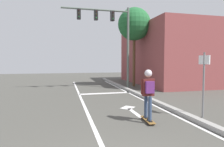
# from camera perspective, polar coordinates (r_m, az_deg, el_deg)

# --- Properties ---
(lane_line_center) EXTENTS (0.12, 20.00, 0.01)m
(lane_line_center) POSITION_cam_1_polar(r_m,az_deg,el_deg) (8.13, -8.20, -9.84)
(lane_line_center) COLOR white
(lane_line_center) RESTS_ON ground
(lane_line_curbside) EXTENTS (0.12, 20.00, 0.01)m
(lane_line_curbside) POSITION_cam_1_polar(r_m,az_deg,el_deg) (8.91, 11.24, -8.69)
(lane_line_curbside) COLOR white
(lane_line_curbside) RESTS_ON ground
(stop_bar) EXTENTS (3.10, 0.40, 0.01)m
(stop_bar) POSITION_cam_1_polar(r_m,az_deg,el_deg) (11.37, -1.96, -5.94)
(stop_bar) COLOR white
(stop_bar) RESTS_ON ground
(lane_arrow_stem) EXTENTS (0.16, 1.40, 0.01)m
(lane_arrow_stem) POSITION_cam_1_polar(r_m,az_deg,el_deg) (7.16, 6.98, -11.69)
(lane_arrow_stem) COLOR white
(lane_arrow_stem) RESTS_ON ground
(lane_arrow_head) EXTENTS (0.71, 0.71, 0.01)m
(lane_arrow_head) POSITION_cam_1_polar(r_m,az_deg,el_deg) (7.93, 4.75, -10.15)
(lane_arrow_head) COLOR white
(lane_arrow_head) RESTS_ON ground
(curb_strip) EXTENTS (0.24, 24.00, 0.14)m
(curb_strip) POSITION_cam_1_polar(r_m,az_deg,el_deg) (9.00, 12.70, -8.14)
(curb_strip) COLOR gray
(curb_strip) RESTS_ON ground
(skateboard) EXTENTS (0.28, 0.87, 0.08)m
(skateboard) POSITION_cam_1_polar(r_m,az_deg,el_deg) (6.22, 10.66, -13.50)
(skateboard) COLOR brown
(skateboard) RESTS_ON ground
(skater) EXTENTS (0.44, 0.60, 1.56)m
(skater) POSITION_cam_1_polar(r_m,az_deg,el_deg) (5.99, 10.83, -4.46)
(skater) COLOR navy
(skater) RESTS_ON skateboard
(traffic_signal_mast) EXTENTS (4.51, 0.34, 5.54)m
(traffic_signal_mast) POSITION_cam_1_polar(r_m,az_deg,el_deg) (13.00, -0.65, 13.29)
(traffic_signal_mast) COLOR #546057
(traffic_signal_mast) RESTS_ON ground
(street_sign_post) EXTENTS (0.09, 0.44, 2.19)m
(street_sign_post) POSITION_cam_1_polar(r_m,az_deg,el_deg) (7.03, 25.83, -0.43)
(street_sign_post) COLOR slate
(street_sign_post) RESTS_ON ground
(roadside_tree) EXTENTS (2.45, 2.45, 5.92)m
(roadside_tree) POSITION_cam_1_polar(r_m,az_deg,el_deg) (14.85, 6.69, 14.37)
(roadside_tree) COLOR brown
(roadside_tree) RESTS_ON ground
(building_block) EXTENTS (13.76, 9.05, 4.84)m
(building_block) POSITION_cam_1_polar(r_m,az_deg,el_deg) (19.68, 26.54, 4.77)
(building_block) COLOR brown
(building_block) RESTS_ON ground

